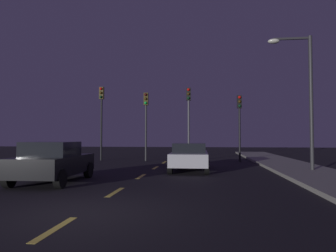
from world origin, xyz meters
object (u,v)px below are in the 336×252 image
object	(u,v)px
traffic_signal_far_left	(101,109)
car_adjacent_lane	(53,162)
street_lamp_right	(303,89)
traffic_signal_center_right	(189,110)
traffic_signal_far_right	(239,115)
traffic_signal_center_left	(146,113)
car_stopped_ahead	(190,156)

from	to	relation	value
traffic_signal_far_left	car_adjacent_lane	distance (m)	11.34
street_lamp_right	traffic_signal_center_right	bearing A→B (deg)	132.57
traffic_signal_far_right	traffic_signal_far_left	bearing A→B (deg)	179.99
traffic_signal_center_left	traffic_signal_center_right	distance (m)	3.09
traffic_signal_center_left	car_stopped_ahead	bearing A→B (deg)	-60.04
traffic_signal_far_left	car_adjacent_lane	bearing A→B (deg)	-80.01
car_stopped_ahead	street_lamp_right	xyz separation A→B (m)	(5.49, -0.39, 3.30)
car_stopped_ahead	traffic_signal_far_right	bearing A→B (deg)	62.04
traffic_signal_far_right	traffic_signal_center_left	bearing A→B (deg)	179.99
car_adjacent_lane	street_lamp_right	distance (m)	11.73
traffic_signal_far_right	car_stopped_ahead	size ratio (longest dim) A/B	1.02
street_lamp_right	traffic_signal_far_right	bearing A→B (deg)	109.96
car_adjacent_lane	traffic_signal_center_left	bearing A→B (deg)	82.40
car_stopped_ahead	traffic_signal_center_left	bearing A→B (deg)	119.96
traffic_signal_center_right	traffic_signal_far_right	size ratio (longest dim) A/B	1.13
car_adjacent_lane	traffic_signal_far_left	bearing A→B (deg)	99.99
traffic_signal_center_right	car_adjacent_lane	world-z (taller)	traffic_signal_center_right
traffic_signal_center_left	traffic_signal_far_right	xyz separation A→B (m)	(6.63, -0.00, -0.19)
traffic_signal_center_right	car_adjacent_lane	bearing A→B (deg)	-112.77
traffic_signal_center_left	traffic_signal_far_right	bearing A→B (deg)	-0.01
traffic_signal_center_left	street_lamp_right	distance (m)	11.00
traffic_signal_center_right	car_stopped_ahead	size ratio (longest dim) A/B	1.15
traffic_signal_far_right	car_adjacent_lane	xyz separation A→B (m)	(-8.06, -10.77, -2.48)
traffic_signal_far_left	traffic_signal_center_right	distance (m)	6.42
traffic_signal_far_right	street_lamp_right	xyz separation A→B (m)	(2.32, -6.38, 0.77)
traffic_signal_far_left	traffic_signal_center_right	bearing A→B (deg)	-0.00
car_adjacent_lane	street_lamp_right	xyz separation A→B (m)	(10.38, 4.39, 3.25)
traffic_signal_center_left	street_lamp_right	size ratio (longest dim) A/B	0.75
traffic_signal_far_right	car_stopped_ahead	distance (m)	7.23
traffic_signal_center_left	traffic_signal_far_right	size ratio (longest dim) A/B	1.06
traffic_signal_center_right	car_stopped_ahead	distance (m)	6.67
car_stopped_ahead	street_lamp_right	distance (m)	6.42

